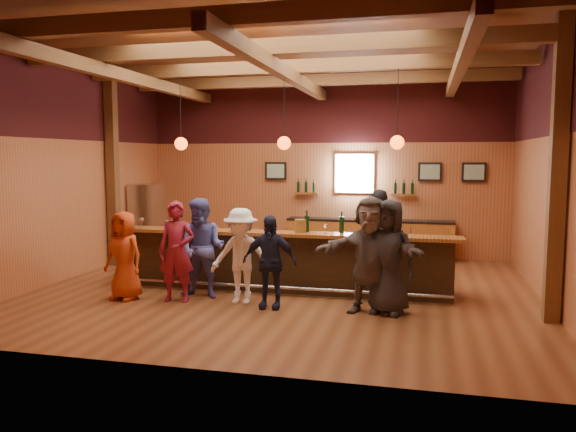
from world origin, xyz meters
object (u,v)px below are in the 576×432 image
at_px(customer_redvest, 177,252).
at_px(customer_brown, 370,255).
at_px(back_bar_cabinet, 369,239).
at_px(customer_white, 241,256).
at_px(customer_dark, 388,257).
at_px(stainless_fridge, 148,221).
at_px(bartender, 378,235).
at_px(bottle_a, 307,223).
at_px(customer_denim, 202,248).
at_px(bar_counter, 287,261).
at_px(customer_orange, 124,255).
at_px(ice_bucket, 300,226).
at_px(customer_navy, 269,262).

height_order(customer_redvest, customer_brown, customer_brown).
distance_m(back_bar_cabinet, customer_white, 5.07).
bearing_deg(customer_dark, stainless_fridge, 162.87).
distance_m(customer_brown, bartender, 2.42).
bearing_deg(customer_brown, customer_redvest, -176.29).
bearing_deg(bartender, bottle_a, 30.48).
relative_size(back_bar_cabinet, bottle_a, 10.32).
relative_size(customer_denim, customer_brown, 0.94).
distance_m(bar_counter, customer_orange, 2.92).
xyz_separation_m(customer_redvest, ice_bucket, (1.91, 1.06, 0.37)).
bearing_deg(stainless_fridge, customer_denim, -50.47).
height_order(customer_denim, bartender, bartender).
bearing_deg(customer_redvest, customer_orange, 178.71).
bearing_deg(stainless_fridge, ice_bucket, -31.66).
distance_m(bar_counter, bottle_a, 0.87).
height_order(bar_counter, stainless_fridge, stainless_fridge).
distance_m(customer_redvest, customer_navy, 1.65).
bearing_deg(customer_white, customer_dark, -0.60).
height_order(stainless_fridge, ice_bucket, stainless_fridge).
height_order(stainless_fridge, bottle_a, stainless_fridge).
height_order(customer_brown, customer_dark, customer_brown).
bearing_deg(stainless_fridge, back_bar_cabinet, 11.93).
relative_size(customer_orange, customer_dark, 0.85).
distance_m(bar_counter, stainless_fridge, 4.81).
height_order(back_bar_cabinet, customer_white, customer_white).
bearing_deg(ice_bucket, customer_white, -131.80).
xyz_separation_m(customer_white, bartender, (2.08, 2.33, 0.11)).
xyz_separation_m(stainless_fridge, customer_dark, (6.05, -3.71, 0.00)).
distance_m(customer_orange, customer_dark, 4.47).
height_order(bartender, bottle_a, bartender).
xyz_separation_m(customer_navy, customer_dark, (1.89, 0.12, 0.14)).
bearing_deg(bartender, customer_denim, 18.15).
relative_size(stainless_fridge, customer_brown, 0.97).
xyz_separation_m(customer_brown, bartender, (-0.08, 2.42, -0.01)).
height_order(back_bar_cabinet, customer_denim, customer_denim).
bearing_deg(bartender, bar_counter, 17.18).
relative_size(customer_brown, customer_dark, 1.03).
xyz_separation_m(customer_white, bottle_a, (0.92, 1.00, 0.46)).
height_order(bar_counter, customer_orange, customer_orange).
height_order(stainless_fridge, customer_orange, stainless_fridge).
xyz_separation_m(customer_dark, bottle_a, (-1.51, 1.05, 0.36)).
distance_m(customer_dark, bottle_a, 1.88).
height_order(customer_orange, customer_denim, customer_denim).
xyz_separation_m(customer_white, ice_bucket, (0.82, 0.92, 0.42)).
bearing_deg(ice_bucket, bar_counter, 138.12).
distance_m(customer_denim, bottle_a, 1.91).
distance_m(customer_redvest, customer_dark, 3.53).
xyz_separation_m(customer_denim, bartender, (2.86, 2.12, 0.04)).
relative_size(back_bar_cabinet, customer_white, 2.49).
bearing_deg(customer_navy, back_bar_cabinet, 75.44).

